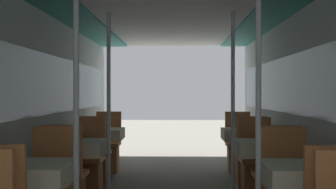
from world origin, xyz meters
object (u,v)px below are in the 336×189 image
at_px(chair_right_far_3, 239,154).
at_px(chair_left_near_3, 95,164).
at_px(chair_right_far_2, 256,171).
at_px(support_pole_right_2, 233,109).
at_px(dining_table_left_1, 30,179).
at_px(chair_left_far_2, 87,171).
at_px(dining_table_right_1, 305,181).
at_px(dining_table_right_2, 265,152).
at_px(support_pole_left_2, 109,109).
at_px(dining_table_right_3, 244,138).
at_px(support_pole_right_1, 258,118).
at_px(chair_right_near_3, 250,165).
at_px(dining_table_left_2, 77,152).
at_px(support_pole_left_1, 76,117).
at_px(dining_table_left_3, 102,137).
at_px(chair_left_far_3, 107,153).

bearing_deg(chair_right_far_3, chair_left_near_3, 28.18).
xyz_separation_m(chair_right_far_2, support_pole_right_2, (-0.36, -0.56, 0.79)).
distance_m(dining_table_left_1, chair_left_far_2, 2.25).
height_order(dining_table_right_1, dining_table_right_2, same).
bearing_deg(chair_left_far_2, chair_left_near_3, -90.00).
relative_size(chair_left_far_2, support_pole_left_2, 0.44).
relative_size(dining_table_right_2, dining_table_right_3, 1.00).
relative_size(support_pole_right_1, chair_right_far_3, 2.26).
height_order(chair_right_far_2, chair_right_near_3, same).
bearing_deg(support_pole_right_2, dining_table_left_2, 180.00).
relative_size(support_pole_right_1, chair_right_far_2, 2.26).
relative_size(dining_table_left_2, dining_table_right_2, 1.00).
relative_size(dining_table_left_2, chair_right_far_3, 0.77).
height_order(support_pole_left_2, dining_table_right_1, support_pole_left_2).
bearing_deg(support_pole_right_1, dining_table_right_3, 83.90).
bearing_deg(dining_table_right_3, dining_table_left_1, -122.27).
distance_m(support_pole_left_1, chair_right_far_2, 2.94).
bearing_deg(dining_table_right_1, chair_right_near_3, 90.00).
distance_m(dining_table_left_3, dining_table_right_2, 2.68).
xyz_separation_m(support_pole_right_1, chair_right_far_3, (0.36, 3.89, -0.79)).
relative_size(dining_table_left_1, support_pole_right_1, 0.34).
relative_size(support_pole_left_1, support_pole_right_2, 1.00).
distance_m(dining_table_left_3, dining_table_right_3, 2.10).
distance_m(dining_table_right_1, support_pole_right_1, 0.60).
bearing_deg(support_pole_right_2, support_pole_right_1, -90.00).
bearing_deg(chair_left_far_3, dining_table_left_2, 90.00).
height_order(dining_table_right_2, chair_right_near_3, chair_right_near_3).
xyz_separation_m(chair_left_near_3, support_pole_right_2, (1.75, -1.10, 0.79)).
relative_size(chair_right_far_2, chair_right_far_3, 1.00).
bearing_deg(dining_table_left_1, support_pole_left_1, 0.00).
height_order(support_pole_left_1, chair_left_far_2, support_pole_left_1).
bearing_deg(support_pole_right_1, chair_right_far_3, 84.78).
height_order(chair_left_near_3, chair_right_far_3, same).
xyz_separation_m(support_pole_left_1, support_pole_left_2, (0.00, 1.67, 0.00)).
bearing_deg(chair_left_far_3, dining_table_right_1, 118.38).
bearing_deg(chair_left_far_3, support_pole_right_2, 128.10).
bearing_deg(dining_table_right_3, support_pole_left_2, -136.38).
bearing_deg(dining_table_left_3, support_pole_right_1, -62.31).
distance_m(dining_table_left_2, chair_left_far_2, 0.64).
distance_m(dining_table_right_1, support_pole_right_2, 1.77).
xyz_separation_m(support_pole_left_2, chair_right_near_3, (1.75, 1.10, -0.79)).
xyz_separation_m(dining_table_right_2, chair_right_far_2, (-0.00, 0.56, -0.31)).
height_order(dining_table_left_2, dining_table_left_3, same).
bearing_deg(dining_table_left_2, chair_left_near_3, 90.00).
bearing_deg(dining_table_left_3, chair_right_far_2, -27.65).
height_order(dining_table_left_3, support_pole_right_2, support_pole_right_2).
height_order(dining_table_left_1, dining_table_left_3, same).
height_order(chair_left_far_2, chair_right_near_3, same).
height_order(support_pole_left_1, dining_table_left_2, support_pole_left_1).
bearing_deg(dining_table_right_3, support_pole_right_1, -96.10).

